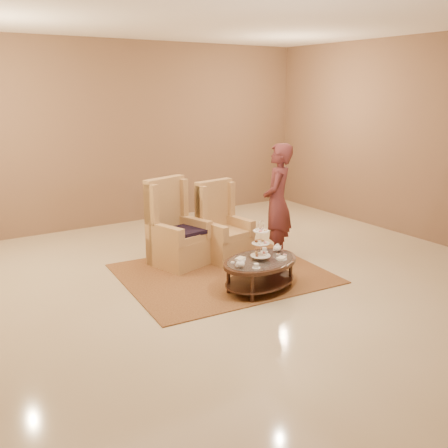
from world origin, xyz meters
TOP-DOWN VIEW (x-y plane):
  - ground at (0.00, 0.00)m, footprint 8.00×8.00m
  - ceiling at (0.00, 0.00)m, footprint 8.00×8.00m
  - wall_back at (0.00, 4.00)m, footprint 8.00×0.04m
  - wall_right at (4.00, 0.00)m, footprint 0.04×8.00m
  - rug at (0.07, 0.50)m, footprint 2.96×2.52m
  - tea_table at (0.18, -0.27)m, footprint 1.30×1.03m
  - armchair_left at (-0.31, 1.26)m, footprint 0.89×0.91m
  - armchair_right at (0.43, 1.10)m, footprint 0.75×0.77m
  - person at (1.15, 0.63)m, footprint 0.78×0.77m

SIDE VIEW (x-z plane):
  - ground at x=0.00m, z-range 0.00..0.00m
  - ceiling at x=0.00m, z-range -0.01..0.01m
  - rug at x=0.07m, z-range 0.00..0.01m
  - tea_table at x=0.18m, z-range -0.13..0.83m
  - armchair_right at x=0.43m, z-range -0.20..1.03m
  - armchair_left at x=-0.31m, z-range -0.21..1.11m
  - person at x=1.15m, z-range 0.00..1.82m
  - wall_back at x=0.00m, z-range 0.00..3.50m
  - wall_right at x=4.00m, z-range 0.00..3.50m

